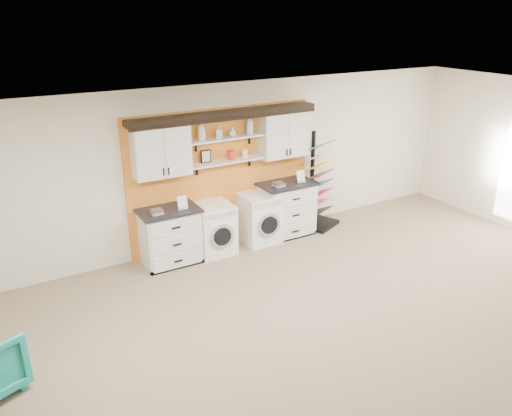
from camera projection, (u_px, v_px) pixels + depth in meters
floor at (374, 365)px, 5.88m from camera, size 10.00×10.00×0.00m
ceiling at (399, 132)px, 4.84m from camera, size 10.00×10.00×0.00m
wall_back at (221, 166)px, 8.58m from camera, size 10.00×0.00×10.00m
accent_panel at (222, 177)px, 8.63m from camera, size 3.40×0.07×2.40m
upper_cabinet_left at (161, 150)px, 7.71m from camera, size 0.90×0.35×0.84m
upper_cabinet_right at (284, 133)px, 8.76m from camera, size 0.90×0.35×0.84m
shelf_lower at (226, 161)px, 8.37m from camera, size 1.32×0.28×0.03m
shelf_upper at (226, 138)px, 8.22m from camera, size 1.32×0.28×0.03m
crown_molding at (225, 114)px, 8.09m from camera, size 3.30×0.41×0.13m
picture_frame at (206, 156)px, 8.20m from camera, size 0.18×0.02×0.22m
canister_red at (232, 155)px, 8.38m from camera, size 0.11×0.11×0.16m
canister_cream at (245, 154)px, 8.50m from camera, size 0.10×0.10×0.14m
base_cabinet_left at (170, 236)px, 8.11m from camera, size 0.97×0.66×0.94m
base_cabinet_right at (286, 209)px, 9.15m from camera, size 1.03×0.66×1.01m
washer at (213, 228)px, 8.48m from camera, size 0.62×0.71×0.87m
dryer at (259, 218)px, 8.90m from camera, size 0.64×0.71×0.89m
sample_rack at (319, 198)px, 9.51m from camera, size 0.83×0.77×1.83m
soap_bottle_a at (202, 130)px, 7.96m from camera, size 0.16×0.16×0.32m
soap_bottle_b at (219, 132)px, 8.12m from camera, size 0.13×0.13×0.21m
soap_bottle_c at (232, 132)px, 8.25m from camera, size 0.12×0.12×0.15m
soap_bottle_d at (250, 125)px, 8.37m from camera, size 0.15×0.15×0.31m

